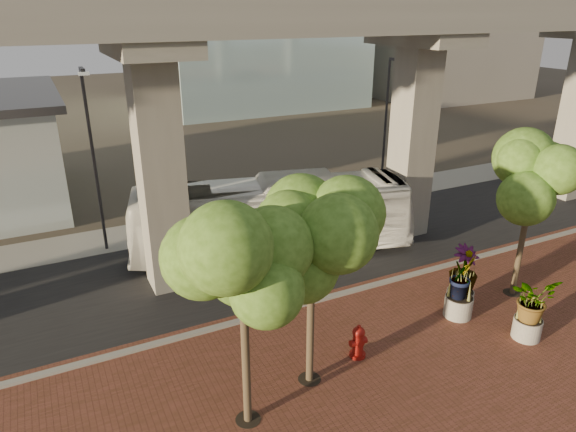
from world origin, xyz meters
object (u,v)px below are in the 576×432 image
parked_car (573,166)px  planter_front (532,302)px  transit_bus (272,217)px  fire_hydrant (358,342)px

parked_car → planter_front: (-17.52, -11.21, 0.59)m
transit_bus → fire_hydrant: (-0.78, -8.25, -1.14)m
fire_hydrant → planter_front: size_ratio=0.51×
parked_car → transit_bus: bearing=112.2°
transit_bus → planter_front: size_ratio=5.52×
transit_bus → planter_front: (4.94, -9.96, -0.31)m
parked_car → fire_hydrant: bearing=131.2°
parked_car → planter_front: bearing=141.6°
transit_bus → planter_front: 11.12m
transit_bus → parked_car: bearing=-72.4°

